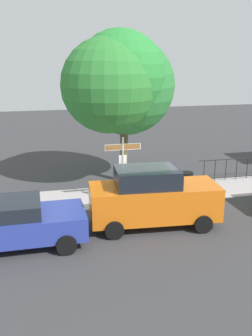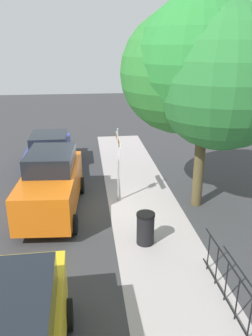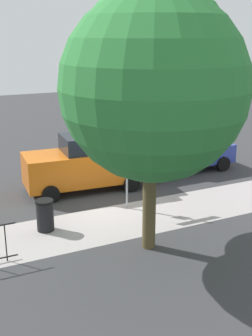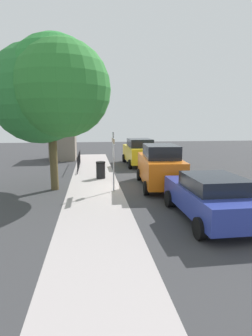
{
  "view_description": "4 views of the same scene",
  "coord_description": "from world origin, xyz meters",
  "px_view_note": "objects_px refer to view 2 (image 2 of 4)",
  "views": [
    {
      "loc": [
        -3.84,
        -14.3,
        5.92
      ],
      "look_at": [
        -0.58,
        -0.27,
        1.71
      ],
      "focal_mm": 41.29,
      "sensor_mm": 36.0,
      "label": 1
    },
    {
      "loc": [
        11.06,
        -0.72,
        5.6
      ],
      "look_at": [
        -0.83,
        0.72,
        1.19
      ],
      "focal_mm": 36.24,
      "sensor_mm": 36.0,
      "label": 2
    },
    {
      "loc": [
        5.56,
        12.95,
        5.81
      ],
      "look_at": [
        -0.37,
        0.72,
        1.56
      ],
      "focal_mm": 46.62,
      "sensor_mm": 36.0,
      "label": 3
    },
    {
      "loc": [
        -13.04,
        1.43,
        3.31
      ],
      "look_at": [
        -0.98,
        -0.14,
        1.18
      ],
      "focal_mm": 28.93,
      "sensor_mm": 36.0,
      "label": 4
    }
  ],
  "objects_px": {
    "trash_bin": "(145,228)",
    "shade_tree": "(206,73)",
    "car_blue": "(49,150)",
    "car_orange": "(52,183)",
    "street_sign": "(118,152)"
  },
  "relations": [
    {
      "from": "trash_bin",
      "to": "shade_tree",
      "type": "bearing_deg",
      "value": 136.96
    },
    {
      "from": "car_orange",
      "to": "trash_bin",
      "type": "height_order",
      "value": "car_orange"
    },
    {
      "from": "street_sign",
      "to": "shade_tree",
      "type": "relative_size",
      "value": 0.39
    },
    {
      "from": "shade_tree",
      "to": "trash_bin",
      "type": "bearing_deg",
      "value": -43.04
    },
    {
      "from": "car_blue",
      "to": "car_orange",
      "type": "bearing_deg",
      "value": 5.86
    },
    {
      "from": "shade_tree",
      "to": "trash_bin",
      "type": "height_order",
      "value": "shade_tree"
    },
    {
      "from": "street_sign",
      "to": "trash_bin",
      "type": "relative_size",
      "value": 2.85
    },
    {
      "from": "car_orange",
      "to": "trash_bin",
      "type": "xyz_separation_m",
      "value": [
        2.45,
        2.88,
        -0.57
      ]
    },
    {
      "from": "street_sign",
      "to": "trash_bin",
      "type": "distance_m",
      "value": 3.37
    },
    {
      "from": "car_orange",
      "to": "street_sign",
      "type": "bearing_deg",
      "value": 107.48
    },
    {
      "from": "street_sign",
      "to": "car_blue",
      "type": "xyz_separation_m",
      "value": [
        -4.17,
        -2.9,
        -1.1
      ]
    },
    {
      "from": "street_sign",
      "to": "car_blue",
      "type": "bearing_deg",
      "value": -145.24
    },
    {
      "from": "car_orange",
      "to": "trash_bin",
      "type": "bearing_deg",
      "value": 53.75
    },
    {
      "from": "street_sign",
      "to": "car_blue",
      "type": "distance_m",
      "value": 5.2
    },
    {
      "from": "shade_tree",
      "to": "trash_bin",
      "type": "distance_m",
      "value": 5.47
    }
  ]
}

